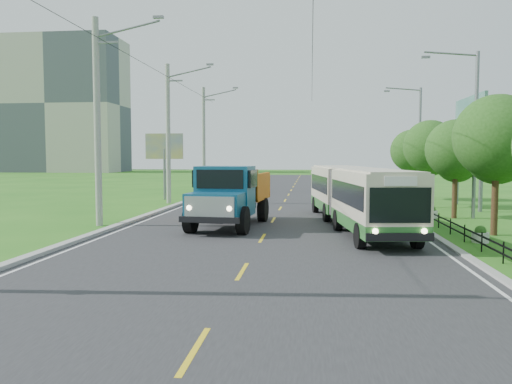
% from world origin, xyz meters
% --- Properties ---
extents(ground, '(240.00, 240.00, 0.00)m').
position_xyz_m(ground, '(0.00, 0.00, 0.00)').
color(ground, '#236417').
rests_on(ground, ground).
extents(road, '(14.00, 120.00, 0.02)m').
position_xyz_m(road, '(0.00, 20.00, 0.01)').
color(road, '#28282B').
rests_on(road, ground).
extents(curb_left, '(0.40, 120.00, 0.15)m').
position_xyz_m(curb_left, '(-7.20, 20.00, 0.07)').
color(curb_left, '#9E9E99').
rests_on(curb_left, ground).
extents(curb_right, '(0.30, 120.00, 0.10)m').
position_xyz_m(curb_right, '(7.15, 20.00, 0.05)').
color(curb_right, '#9E9E99').
rests_on(curb_right, ground).
extents(edge_line_left, '(0.12, 120.00, 0.00)m').
position_xyz_m(edge_line_left, '(-6.65, 20.00, 0.02)').
color(edge_line_left, silver).
rests_on(edge_line_left, road).
extents(edge_line_right, '(0.12, 120.00, 0.00)m').
position_xyz_m(edge_line_right, '(6.65, 20.00, 0.02)').
color(edge_line_right, silver).
rests_on(edge_line_right, road).
extents(centre_dash, '(0.12, 2.20, 0.00)m').
position_xyz_m(centre_dash, '(0.00, 0.00, 0.02)').
color(centre_dash, yellow).
rests_on(centre_dash, road).
extents(railing_right, '(0.04, 40.00, 0.60)m').
position_xyz_m(railing_right, '(8.00, 14.00, 0.30)').
color(railing_right, black).
rests_on(railing_right, ground).
extents(pole_near, '(3.51, 0.32, 10.00)m').
position_xyz_m(pole_near, '(-8.26, 9.00, 5.09)').
color(pole_near, gray).
rests_on(pole_near, ground).
extents(pole_mid, '(3.51, 0.32, 10.00)m').
position_xyz_m(pole_mid, '(-8.26, 21.00, 5.09)').
color(pole_mid, gray).
rests_on(pole_mid, ground).
extents(pole_far, '(3.51, 0.32, 10.00)m').
position_xyz_m(pole_far, '(-8.26, 33.00, 5.09)').
color(pole_far, gray).
rests_on(pole_far, ground).
extents(tree_third, '(3.60, 3.62, 6.00)m').
position_xyz_m(tree_third, '(9.86, 8.14, 3.99)').
color(tree_third, '#382314').
rests_on(tree_third, ground).
extents(tree_fourth, '(3.24, 3.31, 5.40)m').
position_xyz_m(tree_fourth, '(9.86, 14.14, 3.59)').
color(tree_fourth, '#382314').
rests_on(tree_fourth, ground).
extents(tree_fifth, '(3.48, 3.52, 5.80)m').
position_xyz_m(tree_fifth, '(9.86, 20.14, 3.85)').
color(tree_fifth, '#382314').
rests_on(tree_fifth, ground).
extents(tree_back, '(3.30, 3.36, 5.50)m').
position_xyz_m(tree_back, '(9.86, 26.14, 3.65)').
color(tree_back, '#382314').
rests_on(tree_back, ground).
extents(streetlight_mid, '(3.02, 0.20, 9.07)m').
position_xyz_m(streetlight_mid, '(10.64, 14.00, 4.90)').
color(streetlight_mid, slate).
rests_on(streetlight_mid, ground).
extents(streetlight_far, '(3.02, 0.20, 9.07)m').
position_xyz_m(streetlight_far, '(10.64, 28.00, 4.90)').
color(streetlight_far, slate).
rests_on(streetlight_far, ground).
extents(planter_near, '(0.64, 0.64, 0.67)m').
position_xyz_m(planter_near, '(8.60, 6.00, 0.29)').
color(planter_near, silver).
rests_on(planter_near, ground).
extents(planter_mid, '(0.64, 0.64, 0.67)m').
position_xyz_m(planter_mid, '(8.60, 14.00, 0.29)').
color(planter_mid, silver).
rests_on(planter_mid, ground).
extents(planter_far, '(0.64, 0.64, 0.67)m').
position_xyz_m(planter_far, '(8.60, 22.00, 0.29)').
color(planter_far, silver).
rests_on(planter_far, ground).
extents(billboard_left, '(3.00, 0.20, 5.20)m').
position_xyz_m(billboard_left, '(-9.50, 24.00, 3.87)').
color(billboard_left, slate).
rests_on(billboard_left, ground).
extents(billboard_right, '(0.24, 6.00, 7.30)m').
position_xyz_m(billboard_right, '(12.30, 20.00, 5.34)').
color(billboard_right, slate).
rests_on(billboard_right, ground).
extents(apartment_near, '(28.00, 14.00, 30.00)m').
position_xyz_m(apartment_near, '(-55.00, 95.00, 15.00)').
color(apartment_near, '#B7B2A3').
rests_on(apartment_near, ground).
extents(apartment_far, '(24.00, 14.00, 26.00)m').
position_xyz_m(apartment_far, '(-80.00, 120.00, 13.00)').
color(apartment_far, '#B7B2A3').
rests_on(apartment_far, ground).
extents(bus, '(4.11, 14.53, 2.77)m').
position_xyz_m(bus, '(4.06, 10.02, 1.67)').
color(bus, '#2A6A2B').
rests_on(bus, ground).
extents(dump_truck, '(3.30, 7.19, 2.93)m').
position_xyz_m(dump_truck, '(-1.87, 9.41, 1.66)').
color(dump_truck, navy).
rests_on(dump_truck, ground).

